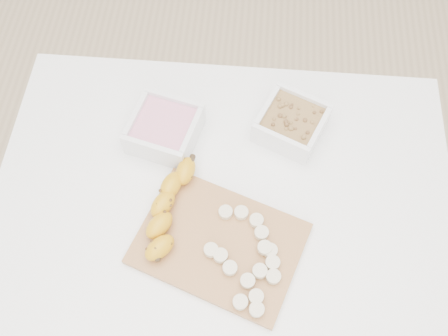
# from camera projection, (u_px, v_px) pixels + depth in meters

# --- Properties ---
(ground) EXTENTS (3.50, 3.50, 0.00)m
(ground) POSITION_uv_depth(u_px,v_px,m) (223.00, 283.00, 1.75)
(ground) COLOR #C6AD89
(ground) RESTS_ON ground
(table) EXTENTS (1.00, 0.70, 0.75)m
(table) POSITION_uv_depth(u_px,v_px,m) (223.00, 210.00, 1.17)
(table) COLOR white
(table) RESTS_ON ground
(bowl_yogurt) EXTENTS (0.18, 0.18, 0.07)m
(bowl_yogurt) POSITION_uv_depth(u_px,v_px,m) (165.00, 129.00, 1.12)
(bowl_yogurt) COLOR white
(bowl_yogurt) RESTS_ON table
(bowl_granola) EXTENTS (0.18, 0.18, 0.06)m
(bowl_granola) POSITION_uv_depth(u_px,v_px,m) (292.00, 123.00, 1.13)
(bowl_granola) COLOR white
(bowl_granola) RESTS_ON table
(cutting_board) EXTENTS (0.38, 0.33, 0.01)m
(cutting_board) POSITION_uv_depth(u_px,v_px,m) (219.00, 243.00, 1.02)
(cutting_board) COLOR #A97544
(cutting_board) RESTS_ON table
(banana) EXTENTS (0.14, 0.24, 0.04)m
(banana) POSITION_uv_depth(u_px,v_px,m) (169.00, 209.00, 1.03)
(banana) COLOR orange
(banana) RESTS_ON cutting_board
(banana_slices) EXTENTS (0.16, 0.23, 0.02)m
(banana_slices) POSITION_uv_depth(u_px,v_px,m) (249.00, 259.00, 0.99)
(banana_slices) COLOR beige
(banana_slices) RESTS_ON cutting_board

